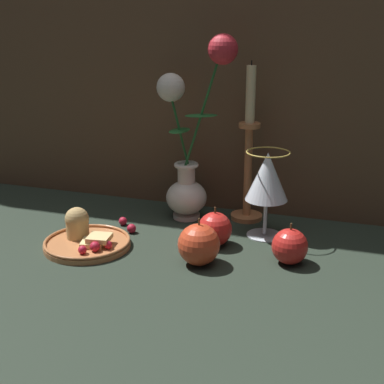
{
  "coord_description": "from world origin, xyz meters",
  "views": [
    {
      "loc": [
        0.29,
        -0.92,
        0.43
      ],
      "look_at": [
        -0.03,
        0.03,
        0.1
      ],
      "focal_mm": 50.0,
      "sensor_mm": 36.0,
      "label": 1
    }
  ],
  "objects_px": {
    "plate_with_pastries": "(85,238)",
    "apple_near_glass": "(215,229)",
    "vase": "(190,149)",
    "wine_glass": "(267,179)",
    "apple_beside_vase": "(199,245)",
    "apple_at_table_edge": "(290,246)",
    "candlestick": "(248,159)"
  },
  "relations": [
    {
      "from": "apple_beside_vase",
      "to": "apple_at_table_edge",
      "type": "bearing_deg",
      "value": 19.7
    },
    {
      "from": "vase",
      "to": "wine_glass",
      "type": "relative_size",
      "value": 2.24
    },
    {
      "from": "wine_glass",
      "to": "apple_beside_vase",
      "type": "xyz_separation_m",
      "value": [
        -0.09,
        -0.17,
        -0.08
      ]
    },
    {
      "from": "vase",
      "to": "apple_near_glass",
      "type": "distance_m",
      "value": 0.2
    },
    {
      "from": "vase",
      "to": "apple_at_table_edge",
      "type": "bearing_deg",
      "value": -33.16
    },
    {
      "from": "plate_with_pastries",
      "to": "candlestick",
      "type": "height_order",
      "value": "candlestick"
    },
    {
      "from": "apple_at_table_edge",
      "to": "candlestick",
      "type": "bearing_deg",
      "value": 122.31
    },
    {
      "from": "vase",
      "to": "candlestick",
      "type": "distance_m",
      "value": 0.13
    },
    {
      "from": "vase",
      "to": "candlestick",
      "type": "bearing_deg",
      "value": 16.42
    },
    {
      "from": "candlestick",
      "to": "apple_near_glass",
      "type": "distance_m",
      "value": 0.2
    },
    {
      "from": "wine_glass",
      "to": "apple_beside_vase",
      "type": "distance_m",
      "value": 0.21
    },
    {
      "from": "candlestick",
      "to": "plate_with_pastries",
      "type": "bearing_deg",
      "value": -137.25
    },
    {
      "from": "apple_beside_vase",
      "to": "apple_at_table_edge",
      "type": "distance_m",
      "value": 0.17
    },
    {
      "from": "plate_with_pastries",
      "to": "apple_near_glass",
      "type": "bearing_deg",
      "value": 19.55
    },
    {
      "from": "vase",
      "to": "wine_glass",
      "type": "height_order",
      "value": "vase"
    },
    {
      "from": "wine_glass",
      "to": "apple_near_glass",
      "type": "height_order",
      "value": "wine_glass"
    },
    {
      "from": "candlestick",
      "to": "apple_beside_vase",
      "type": "bearing_deg",
      "value": -97.01
    },
    {
      "from": "vase",
      "to": "plate_with_pastries",
      "type": "relative_size",
      "value": 2.36
    },
    {
      "from": "wine_glass",
      "to": "apple_near_glass",
      "type": "distance_m",
      "value": 0.15
    },
    {
      "from": "candlestick",
      "to": "apple_at_table_edge",
      "type": "relative_size",
      "value": 4.41
    },
    {
      "from": "plate_with_pastries",
      "to": "candlestick",
      "type": "distance_m",
      "value": 0.39
    },
    {
      "from": "vase",
      "to": "wine_glass",
      "type": "distance_m",
      "value": 0.19
    },
    {
      "from": "apple_near_glass",
      "to": "apple_at_table_edge",
      "type": "xyz_separation_m",
      "value": [
        0.15,
        -0.04,
        -0.0
      ]
    },
    {
      "from": "candlestick",
      "to": "apple_near_glass",
      "type": "height_order",
      "value": "candlestick"
    },
    {
      "from": "apple_at_table_edge",
      "to": "wine_glass",
      "type": "bearing_deg",
      "value": 120.71
    },
    {
      "from": "candlestick",
      "to": "apple_near_glass",
      "type": "bearing_deg",
      "value": -99.55
    },
    {
      "from": "wine_glass",
      "to": "candlestick",
      "type": "relative_size",
      "value": 0.52
    },
    {
      "from": "wine_glass",
      "to": "apple_beside_vase",
      "type": "bearing_deg",
      "value": -117.53
    },
    {
      "from": "plate_with_pastries",
      "to": "apple_beside_vase",
      "type": "bearing_deg",
      "value": -1.42
    },
    {
      "from": "candlestick",
      "to": "apple_at_table_edge",
      "type": "bearing_deg",
      "value": -57.69
    },
    {
      "from": "apple_near_glass",
      "to": "apple_at_table_edge",
      "type": "distance_m",
      "value": 0.16
    },
    {
      "from": "plate_with_pastries",
      "to": "apple_at_table_edge",
      "type": "relative_size",
      "value": 2.16
    }
  ]
}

